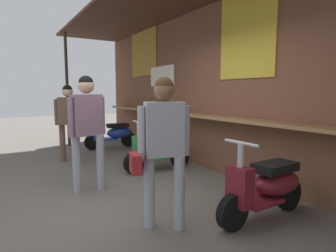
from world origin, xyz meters
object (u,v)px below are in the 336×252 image
object	(u,v)px
scooter_maroon	(268,186)
shopper_browsing	(87,120)
shopper_with_handbag	(69,116)
scooter_blue	(114,134)
scooter_green	(162,150)
shopper_passing	(163,139)

from	to	relation	value
scooter_maroon	shopper_browsing	distance (m)	2.64
scooter_maroon	shopper_browsing	xyz separation A→B (m)	(-2.03, -1.54, 0.69)
shopper_with_handbag	scooter_maroon	bearing A→B (deg)	-140.02
scooter_blue	scooter_maroon	distance (m)	5.04
scooter_green	shopper_passing	bearing A→B (deg)	60.67
scooter_maroon	shopper_browsing	bearing A→B (deg)	-54.47
scooter_green	scooter_maroon	xyz separation A→B (m)	(2.48, -0.00, 0.00)
scooter_green	shopper_browsing	xyz separation A→B (m)	(0.44, -1.54, 0.69)
scooter_maroon	shopper_with_handbag	distance (m)	4.32
scooter_green	shopper_browsing	size ratio (longest dim) A/B	0.81
scooter_maroon	shopper_passing	xyz separation A→B (m)	(-0.42, -1.19, 0.61)
scooter_blue	shopper_with_handbag	size ratio (longest dim) A/B	0.85
scooter_green	shopper_passing	xyz separation A→B (m)	(2.05, -1.19, 0.61)
shopper_browsing	shopper_passing	bearing A→B (deg)	-0.51
shopper_with_handbag	shopper_browsing	xyz separation A→B (m)	(2.02, -0.19, 0.08)
scooter_green	shopper_browsing	distance (m)	1.74
scooter_blue	shopper_with_handbag	world-z (taller)	shopper_with_handbag
scooter_blue	shopper_passing	world-z (taller)	shopper_passing
shopper_with_handbag	scooter_blue	bearing A→B (deg)	-32.51
scooter_blue	scooter_green	world-z (taller)	same
shopper_passing	scooter_green	bearing A→B (deg)	167.01
shopper_browsing	scooter_blue	bearing A→B (deg)	140.40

